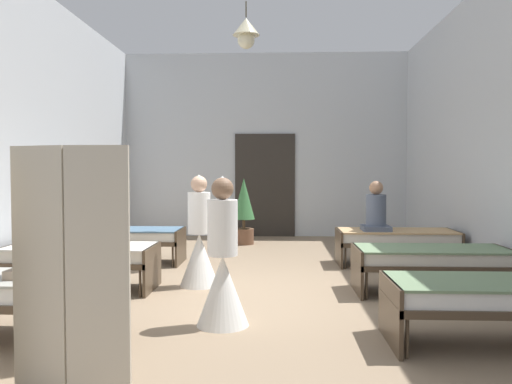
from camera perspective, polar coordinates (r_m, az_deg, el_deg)
The scene contains 14 objects.
ground_plane at distance 6.59m, azimuth -0.26°, elevation -11.53°, with size 7.16×11.61×0.10m, color #8C755B.
room_shell at distance 7.79m, azimuth 0.22°, elevation 6.87°, with size 6.96×11.21×4.28m.
bed_left_row_0 at distance 5.27m, azimuth -26.82°, elevation -9.87°, with size 1.90×0.84×0.57m.
bed_right_row_0 at distance 5.00m, azimuth 25.51°, elevation -10.50°, with size 1.90×0.84×0.57m.
bed_left_row_1 at distance 6.96m, azimuth -19.09°, elevation -6.80°, with size 1.90×0.84×0.57m.
bed_right_row_1 at distance 6.76m, azimuth 19.15°, elevation -7.08°, with size 1.90×0.84×0.57m.
bed_left_row_2 at distance 8.73m, azimuth -14.48°, elevation -4.90°, with size 1.90×0.84×0.57m.
bed_right_row_2 at distance 8.58m, azimuth 15.50°, elevation -5.04°, with size 1.90×0.84×0.57m.
nurse_near_aisle at distance 6.83m, azimuth -6.40°, elevation -6.09°, with size 0.52×0.52×1.49m.
nurse_mid_aisle at distance 5.09m, azimuth -3.77°, elevation -9.01°, with size 0.52×0.52×1.49m.
patient_seated_primary at distance 8.37m, azimuth 13.33°, elevation -2.24°, with size 0.44×0.44×0.80m.
patient_seated_secondary at distance 5.06m, azimuth -23.31°, elevation -5.37°, with size 0.44×0.44×0.80m.
potted_plant at distance 10.59m, azimuth -1.38°, elevation -1.80°, with size 0.46×0.46×1.38m.
privacy_screen at distance 3.67m, azimuth -23.49°, elevation -8.55°, with size 1.23×0.26×1.70m.
Camera 1 is at (0.31, -6.38, 1.53)m, focal length 35.58 mm.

